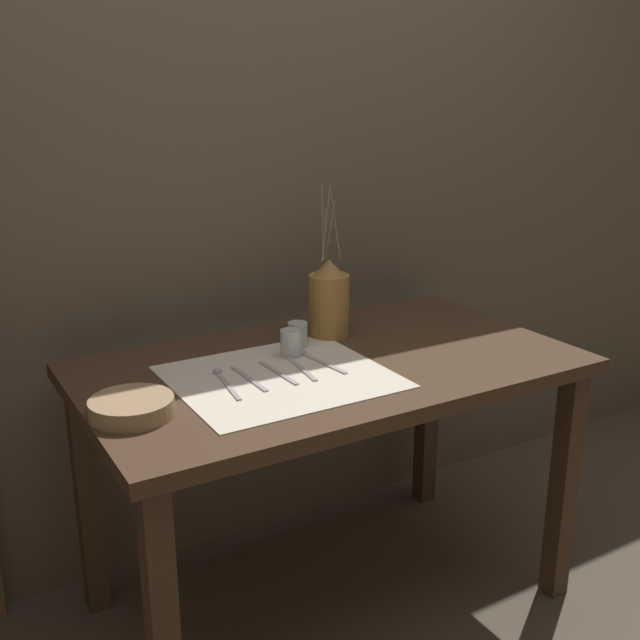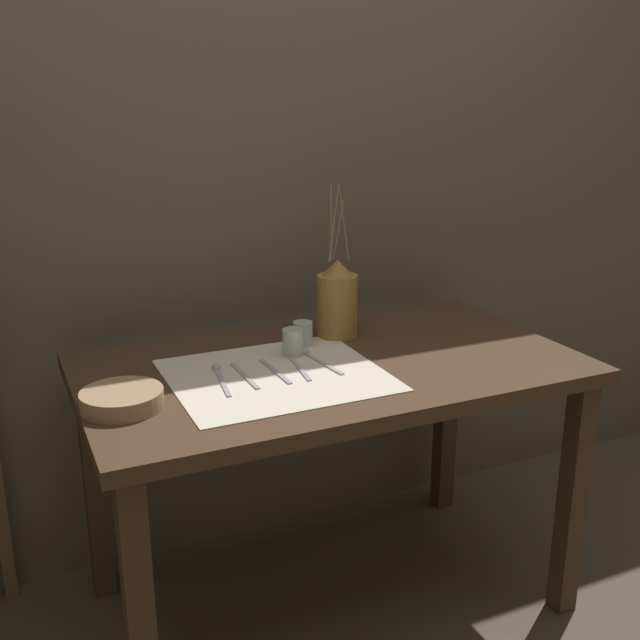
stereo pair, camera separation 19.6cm
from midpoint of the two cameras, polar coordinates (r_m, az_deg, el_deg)
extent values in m
plane|color=brown|center=(2.38, 3.23, -20.49)|extent=(12.00, 12.00, 0.00)
cube|color=brown|center=(2.34, -1.89, 10.90)|extent=(7.00, 0.06, 2.40)
cube|color=#422D1E|center=(2.02, 3.58, -3.73)|extent=(1.33, 0.75, 0.04)
cube|color=#422D1E|center=(1.76, -10.26, -21.68)|extent=(0.06, 0.06, 0.72)
cube|color=#422D1E|center=(2.29, 21.08, -12.67)|extent=(0.06, 0.06, 0.72)
cube|color=#422D1E|center=(2.28, -14.38, -12.19)|extent=(0.06, 0.06, 0.72)
cube|color=#422D1E|center=(2.71, 11.63, -7.08)|extent=(0.06, 0.06, 0.72)
cube|color=beige|center=(1.91, -0.43, -4.27)|extent=(0.53, 0.47, 0.00)
cylinder|color=olive|center=(2.19, 3.88, 1.04)|extent=(0.12, 0.12, 0.19)
cone|color=olive|center=(2.16, 3.94, 3.99)|extent=(0.09, 0.09, 0.05)
cylinder|color=#847056|center=(2.14, 4.47, 7.40)|extent=(0.03, 0.02, 0.21)
cylinder|color=#847056|center=(2.12, 3.74, 7.32)|extent=(0.04, 0.02, 0.21)
cylinder|color=#847056|center=(2.13, 4.07, 6.84)|extent=(0.02, 0.03, 0.17)
cylinder|color=#847056|center=(2.13, 3.59, 6.44)|extent=(0.01, 0.00, 0.15)
cylinder|color=#847056|center=(2.14, 3.49, 7.46)|extent=(0.03, 0.05, 0.21)
cylinder|color=#9E7F5B|center=(1.75, -11.78, -5.99)|extent=(0.19, 0.19, 0.04)
cylinder|color=#B7C1BC|center=(2.04, 0.69, -1.73)|extent=(0.06, 0.06, 0.07)
cylinder|color=#B7C1BC|center=(2.11, 1.32, -1.09)|extent=(0.06, 0.06, 0.07)
cube|color=#A8A8AD|center=(1.86, -4.47, -4.80)|extent=(0.04, 0.19, 0.00)
sphere|color=#A8A8AD|center=(1.95, -5.09, -3.72)|extent=(0.02, 0.02, 0.02)
cube|color=#A8A8AD|center=(1.90, -2.81, -4.33)|extent=(0.01, 0.19, 0.00)
cube|color=#A8A8AD|center=(1.93, -0.54, -3.98)|extent=(0.02, 0.19, 0.00)
cube|color=#A8A8AD|center=(1.95, 1.29, -3.70)|extent=(0.04, 0.19, 0.00)
cube|color=#A8A8AD|center=(1.98, 3.07, -3.36)|extent=(0.03, 0.19, 0.00)
sphere|color=#A8A8AD|center=(2.06, 1.57, -2.50)|extent=(0.02, 0.02, 0.02)
camera|label=1|loc=(0.10, -87.14, 0.88)|focal=42.00mm
camera|label=2|loc=(0.10, 92.86, -0.88)|focal=42.00mm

